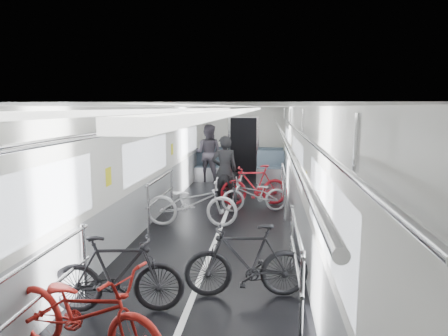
{
  "coord_description": "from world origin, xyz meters",
  "views": [
    {
      "loc": [
        0.93,
        -7.7,
        2.39
      ],
      "look_at": [
        0.0,
        0.56,
        1.12
      ],
      "focal_mm": 32.0,
      "sensor_mm": 36.0,
      "label": 1
    }
  ],
  "objects_px": {
    "bike_aisle": "(231,188)",
    "person_standing": "(225,170)",
    "bike_right_near": "(246,261)",
    "bike_right_far": "(254,185)",
    "person_seated": "(208,153)",
    "bike_left_mid": "(117,274)",
    "bike_right_mid": "(255,194)",
    "bike_left_near": "(84,312)",
    "bike_left_far": "(192,203)"
  },
  "relations": [
    {
      "from": "bike_right_far",
      "to": "person_standing",
      "type": "height_order",
      "value": "person_standing"
    },
    {
      "from": "bike_right_mid",
      "to": "bike_right_far",
      "type": "height_order",
      "value": "bike_right_far"
    },
    {
      "from": "bike_left_near",
      "to": "bike_left_far",
      "type": "xyz_separation_m",
      "value": [
        0.18,
        4.38,
        0.01
      ]
    },
    {
      "from": "bike_right_near",
      "to": "bike_left_near",
      "type": "bearing_deg",
      "value": -52.16
    },
    {
      "from": "bike_left_near",
      "to": "bike_right_mid",
      "type": "xyz_separation_m",
      "value": [
        1.4,
        5.66,
        -0.08
      ]
    },
    {
      "from": "bike_left_mid",
      "to": "bike_aisle",
      "type": "height_order",
      "value": "bike_left_mid"
    },
    {
      "from": "bike_aisle",
      "to": "person_standing",
      "type": "relative_size",
      "value": 0.96
    },
    {
      "from": "bike_left_near",
      "to": "bike_left_mid",
      "type": "relative_size",
      "value": 1.17
    },
    {
      "from": "bike_right_mid",
      "to": "person_standing",
      "type": "height_order",
      "value": "person_standing"
    },
    {
      "from": "bike_right_near",
      "to": "bike_right_far",
      "type": "xyz_separation_m",
      "value": [
        -0.08,
        4.8,
        0.03
      ]
    },
    {
      "from": "bike_right_mid",
      "to": "person_seated",
      "type": "height_order",
      "value": "person_seated"
    },
    {
      "from": "bike_left_near",
      "to": "bike_right_near",
      "type": "height_order",
      "value": "bike_left_near"
    },
    {
      "from": "bike_right_mid",
      "to": "bike_right_far",
      "type": "distance_m",
      "value": 0.61
    },
    {
      "from": "bike_left_far",
      "to": "bike_left_near",
      "type": "bearing_deg",
      "value": 175.11
    },
    {
      "from": "bike_right_far",
      "to": "bike_aisle",
      "type": "xyz_separation_m",
      "value": [
        -0.57,
        -0.1,
        -0.07
      ]
    },
    {
      "from": "bike_left_near",
      "to": "bike_left_mid",
      "type": "distance_m",
      "value": 0.89
    },
    {
      "from": "bike_left_near",
      "to": "person_standing",
      "type": "distance_m",
      "value": 6.3
    },
    {
      "from": "person_seated",
      "to": "bike_left_near",
      "type": "bearing_deg",
      "value": 102.08
    },
    {
      "from": "bike_left_far",
      "to": "bike_right_mid",
      "type": "bearing_deg",
      "value": -46.14
    },
    {
      "from": "bike_right_mid",
      "to": "person_seated",
      "type": "bearing_deg",
      "value": -169.86
    },
    {
      "from": "bike_left_near",
      "to": "bike_aisle",
      "type": "bearing_deg",
      "value": 11.2
    },
    {
      "from": "bike_left_near",
      "to": "bike_aisle",
      "type": "height_order",
      "value": "bike_left_near"
    },
    {
      "from": "bike_right_mid",
      "to": "bike_aisle",
      "type": "relative_size",
      "value": 0.93
    },
    {
      "from": "bike_left_mid",
      "to": "bike_right_mid",
      "type": "height_order",
      "value": "bike_left_mid"
    },
    {
      "from": "bike_left_near",
      "to": "bike_aisle",
      "type": "xyz_separation_m",
      "value": [
        0.8,
        6.16,
        -0.05
      ]
    },
    {
      "from": "bike_left_mid",
      "to": "person_standing",
      "type": "relative_size",
      "value": 0.91
    },
    {
      "from": "bike_left_mid",
      "to": "bike_right_near",
      "type": "height_order",
      "value": "bike_right_near"
    },
    {
      "from": "bike_right_mid",
      "to": "person_standing",
      "type": "bearing_deg",
      "value": -141.84
    },
    {
      "from": "bike_left_near",
      "to": "bike_right_far",
      "type": "height_order",
      "value": "bike_right_far"
    },
    {
      "from": "bike_right_far",
      "to": "bike_left_mid",
      "type": "bearing_deg",
      "value": -26.78
    },
    {
      "from": "bike_left_far",
      "to": "person_seated",
      "type": "xyz_separation_m",
      "value": [
        -0.41,
        4.93,
        0.44
      ]
    },
    {
      "from": "bike_left_far",
      "to": "bike_right_far",
      "type": "height_order",
      "value": "bike_right_far"
    },
    {
      "from": "person_seated",
      "to": "bike_left_mid",
      "type": "bearing_deg",
      "value": 102.08
    },
    {
      "from": "bike_left_near",
      "to": "person_standing",
      "type": "height_order",
      "value": "person_standing"
    },
    {
      "from": "bike_left_mid",
      "to": "bike_left_far",
      "type": "relative_size",
      "value": 0.84
    },
    {
      "from": "bike_left_far",
      "to": "bike_aisle",
      "type": "xyz_separation_m",
      "value": [
        0.62,
        1.78,
        -0.05
      ]
    },
    {
      "from": "bike_left_near",
      "to": "bike_right_mid",
      "type": "bearing_deg",
      "value": 4.68
    },
    {
      "from": "bike_right_mid",
      "to": "bike_left_mid",
      "type": "bearing_deg",
      "value": -30.6
    },
    {
      "from": "bike_right_mid",
      "to": "person_seated",
      "type": "xyz_separation_m",
      "value": [
        -1.63,
        3.65,
        0.52
      ]
    },
    {
      "from": "bike_aisle",
      "to": "person_seated",
      "type": "height_order",
      "value": "person_seated"
    },
    {
      "from": "bike_left_mid",
      "to": "bike_right_far",
      "type": "bearing_deg",
      "value": -22.94
    },
    {
      "from": "bike_left_far",
      "to": "bike_right_near",
      "type": "xyz_separation_m",
      "value": [
        1.27,
        -2.92,
        -0.01
      ]
    },
    {
      "from": "bike_left_mid",
      "to": "bike_right_near",
      "type": "relative_size",
      "value": 0.99
    },
    {
      "from": "bike_left_far",
      "to": "bike_aisle",
      "type": "height_order",
      "value": "bike_left_far"
    },
    {
      "from": "bike_left_far",
      "to": "person_standing",
      "type": "height_order",
      "value": "person_standing"
    },
    {
      "from": "bike_right_mid",
      "to": "bike_right_far",
      "type": "bearing_deg",
      "value": 169.5
    },
    {
      "from": "bike_right_far",
      "to": "bike_aisle",
      "type": "bearing_deg",
      "value": -92.0
    },
    {
      "from": "bike_left_near",
      "to": "bike_right_far",
      "type": "relative_size",
      "value": 1.1
    },
    {
      "from": "bike_right_mid",
      "to": "bike_right_far",
      "type": "xyz_separation_m",
      "value": [
        -0.04,
        0.6,
        0.1
      ]
    },
    {
      "from": "bike_aisle",
      "to": "bike_right_near",
      "type": "bearing_deg",
      "value": -95.69
    }
  ]
}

